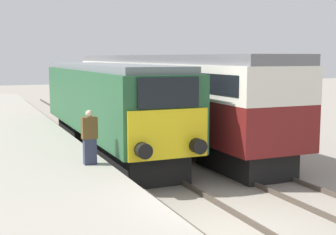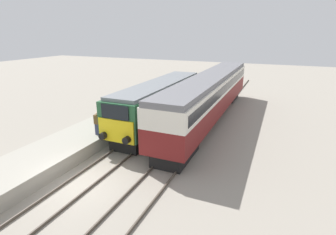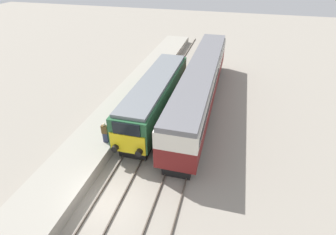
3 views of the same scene
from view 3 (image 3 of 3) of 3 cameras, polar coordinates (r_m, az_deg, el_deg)
name	(u,v)px [view 3 (image 3 of 3)]	position (r m, az deg, el deg)	size (l,w,h in m)	color
ground_plane	(108,203)	(16.54, -13.02, -17.65)	(120.00, 120.00, 0.00)	gray
platform_left	(113,118)	(22.86, -11.90, -0.17)	(3.50, 50.00, 0.83)	#9E998C
rails_near_track	(137,149)	(19.68, -6.71, -6.90)	(1.51, 60.00, 0.14)	#4C4238
rails_far_track	(182,157)	(18.91, 3.09, -8.59)	(1.50, 60.00, 0.14)	#4C4238
locomotive	(156,96)	(22.40, -2.71, 4.61)	(2.70, 13.16, 3.66)	black
passenger_carriage	(201,81)	(24.30, 7.21, 7.82)	(2.75, 20.72, 4.03)	black
person_on_platform	(105,133)	(19.09, -13.53, -3.24)	(0.44, 0.26, 1.59)	#2D334C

